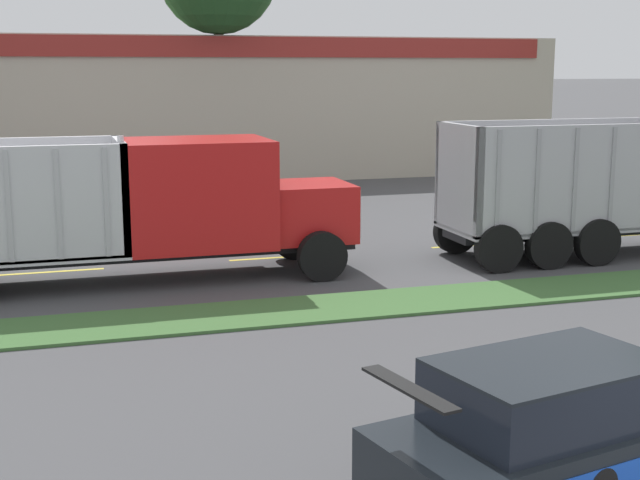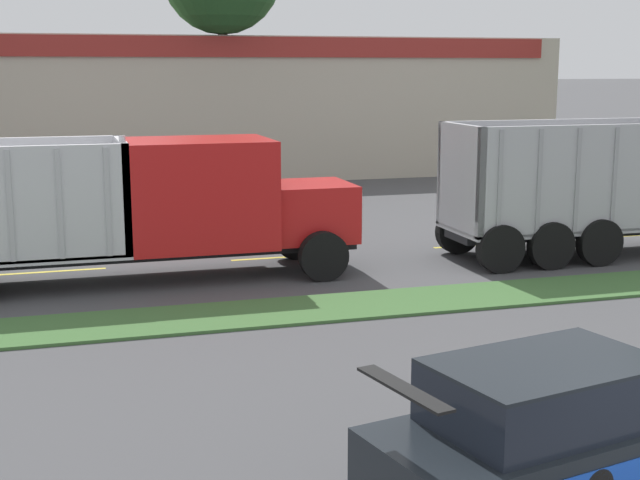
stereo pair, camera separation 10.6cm
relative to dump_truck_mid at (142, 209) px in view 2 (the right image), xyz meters
The scene contains 7 objects.
grass_verge 5.64m from the dump_truck_mid, 40.17° to the right, with size 120.00×1.90×0.06m, color #3D6633.
centre_line_3 2.92m from the dump_truck_mid, 143.44° to the left, with size 2.40×0.14×0.01m, color yellow.
centre_line_4 4.06m from the dump_truck_mid, 22.93° to the left, with size 2.40×0.14×0.01m, color yellow.
centre_line_5 9.10m from the dump_truck_mid, ahead, with size 2.40×0.14×0.01m, color yellow.
dump_truck_mid is the anchor object (origin of this frame).
rally_car 12.26m from the dump_truck_mid, 75.03° to the right, with size 4.53×2.55×1.72m.
store_building_backdrop 21.67m from the dump_truck_mid, 87.88° to the left, with size 37.80×12.10×5.89m.
Camera 2 is at (-5.90, -5.46, 4.67)m, focal length 50.00 mm.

